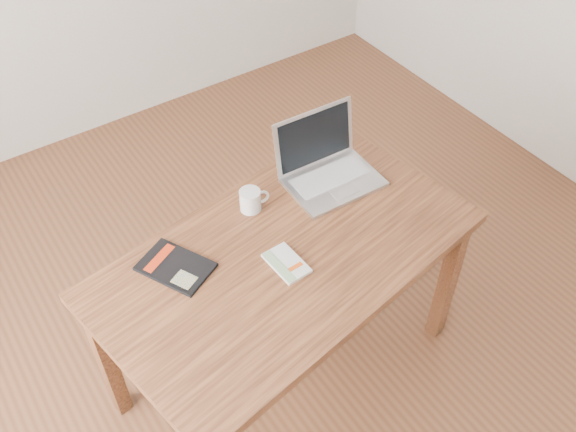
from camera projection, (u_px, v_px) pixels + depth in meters
room at (257, 105)px, 1.84m from camera, size 4.04×4.04×2.70m
desk at (286, 268)px, 2.32m from camera, size 1.46×0.99×0.75m
white_guidebook at (286, 263)px, 2.21m from camera, size 0.11×0.17×0.01m
black_guidebook at (175, 267)px, 2.20m from camera, size 0.25×0.29×0.01m
laptop at (327, 166)px, 2.50m from camera, size 0.37×0.31×0.25m
coffee_mug at (251, 200)px, 2.38m from camera, size 0.12×0.08×0.09m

